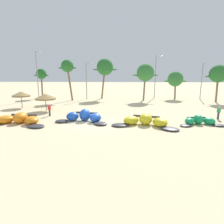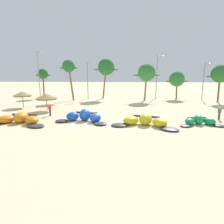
{
  "view_description": "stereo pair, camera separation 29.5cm",
  "coord_description": "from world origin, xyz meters",
  "px_view_note": "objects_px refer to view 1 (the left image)",
  "views": [
    {
      "loc": [
        3.21,
        -19.56,
        5.35
      ],
      "look_at": [
        1.88,
        2.0,
        1.0
      ],
      "focal_mm": 29.17,
      "sensor_mm": 36.0,
      "label": 1
    },
    {
      "loc": [
        3.5,
        -19.54,
        5.35
      ],
      "look_at": [
        1.88,
        2.0,
        1.0
      ],
      "focal_mm": 29.17,
      "sensor_mm": 36.0,
      "label": 2
    }
  ],
  "objects_px": {
    "kite_far_left": "(19,120)",
    "palm_center_left": "(145,73)",
    "lamppost_east": "(202,79)",
    "palm_center_right": "(175,79)",
    "kite_left_of_center": "(145,121)",
    "palm_left_of_gap": "(105,67)",
    "kite_center": "(199,121)",
    "beach_umbrella_near_van": "(21,94)",
    "lamppost_west": "(37,74)",
    "palm_leftmost": "(41,75)",
    "beach_umbrella_middle": "(45,97)",
    "person_by_umbrellas": "(49,110)",
    "palm_right_of_gap": "(218,74)",
    "kite_left": "(84,117)",
    "lamppost_west_center": "(87,79)",
    "person_near_kites": "(219,113)",
    "palm_left": "(67,67)",
    "lamppost_east_center": "(156,75)"
  },
  "relations": [
    {
      "from": "kite_far_left",
      "to": "palm_center_left",
      "type": "bearing_deg",
      "value": 51.54
    },
    {
      "from": "lamppost_east",
      "to": "kite_far_left",
      "type": "bearing_deg",
      "value": -141.27
    },
    {
      "from": "palm_center_right",
      "to": "kite_left_of_center",
      "type": "bearing_deg",
      "value": -111.72
    },
    {
      "from": "kite_far_left",
      "to": "palm_left_of_gap",
      "type": "distance_m",
      "value": 25.47
    },
    {
      "from": "kite_left_of_center",
      "to": "palm_center_left",
      "type": "distance_m",
      "value": 21.26
    },
    {
      "from": "kite_center",
      "to": "beach_umbrella_near_van",
      "type": "xyz_separation_m",
      "value": [
        -25.46,
        9.16,
        1.91
      ]
    },
    {
      "from": "beach_umbrella_near_van",
      "to": "lamppost_west",
      "type": "bearing_deg",
      "value": 100.45
    },
    {
      "from": "palm_leftmost",
      "to": "lamppost_west",
      "type": "bearing_deg",
      "value": -79.73
    },
    {
      "from": "beach_umbrella_middle",
      "to": "palm_center_right",
      "type": "bearing_deg",
      "value": 34.73
    },
    {
      "from": "person_by_umbrellas",
      "to": "palm_right_of_gap",
      "type": "distance_m",
      "value": 32.53
    },
    {
      "from": "kite_left",
      "to": "beach_umbrella_middle",
      "type": "height_order",
      "value": "beach_umbrella_middle"
    },
    {
      "from": "palm_center_left",
      "to": "lamppost_west_center",
      "type": "xyz_separation_m",
      "value": [
        -12.8,
        1.13,
        -1.28
      ]
    },
    {
      "from": "kite_left",
      "to": "person_by_umbrellas",
      "type": "relative_size",
      "value": 4.01
    },
    {
      "from": "person_near_kites",
      "to": "person_by_umbrellas",
      "type": "relative_size",
      "value": 1.0
    },
    {
      "from": "palm_center_left",
      "to": "kite_far_left",
      "type": "bearing_deg",
      "value": -128.46
    },
    {
      "from": "palm_left",
      "to": "kite_far_left",
      "type": "bearing_deg",
      "value": -89.8
    },
    {
      "from": "beach_umbrella_middle",
      "to": "beach_umbrella_near_van",
      "type": "bearing_deg",
      "value": 154.29
    },
    {
      "from": "palm_leftmost",
      "to": "beach_umbrella_middle",
      "type": "bearing_deg",
      "value": -64.53
    },
    {
      "from": "kite_left",
      "to": "palm_left_of_gap",
      "type": "distance_m",
      "value": 22.9
    },
    {
      "from": "lamppost_east",
      "to": "lamppost_east_center",
      "type": "bearing_deg",
      "value": 171.44
    },
    {
      "from": "beach_umbrella_middle",
      "to": "kite_far_left",
      "type": "bearing_deg",
      "value": -89.82
    },
    {
      "from": "beach_umbrella_near_van",
      "to": "lamppost_west_center",
      "type": "distance_m",
      "value": 14.84
    },
    {
      "from": "person_by_umbrellas",
      "to": "lamppost_west",
      "type": "height_order",
      "value": "lamppost_west"
    },
    {
      "from": "lamppost_west",
      "to": "lamppost_east",
      "type": "height_order",
      "value": "lamppost_west"
    },
    {
      "from": "palm_center_right",
      "to": "person_by_umbrellas",
      "type": "bearing_deg",
      "value": -137.64
    },
    {
      "from": "palm_left_of_gap",
      "to": "kite_center",
      "type": "bearing_deg",
      "value": -60.54
    },
    {
      "from": "beach_umbrella_near_van",
      "to": "beach_umbrella_middle",
      "type": "xyz_separation_m",
      "value": [
        5.24,
        -2.52,
        -0.1
      ]
    },
    {
      "from": "kite_left",
      "to": "beach_umbrella_near_van",
      "type": "xyz_separation_m",
      "value": [
        -12.39,
        8.58,
        1.76
      ]
    },
    {
      "from": "palm_center_right",
      "to": "palm_right_of_gap",
      "type": "xyz_separation_m",
      "value": [
        6.88,
        -5.14,
        1.11
      ]
    },
    {
      "from": "palm_left",
      "to": "lamppost_west_center",
      "type": "xyz_separation_m",
      "value": [
        3.65,
        2.23,
        -2.49
      ]
    },
    {
      "from": "palm_center_left",
      "to": "lamppost_east_center",
      "type": "distance_m",
      "value": 5.53
    },
    {
      "from": "lamppost_east_center",
      "to": "lamppost_east",
      "type": "distance_m",
      "value": 10.32
    },
    {
      "from": "kite_far_left",
      "to": "kite_left",
      "type": "xyz_separation_m",
      "value": [
        7.13,
        1.49,
        0.08
      ]
    },
    {
      "from": "kite_center",
      "to": "person_near_kites",
      "type": "relative_size",
      "value": 3.18
    },
    {
      "from": "palm_leftmost",
      "to": "lamppost_east_center",
      "type": "distance_m",
      "value": 27.23
    },
    {
      "from": "kite_center",
      "to": "palm_right_of_gap",
      "type": "distance_m",
      "value": 21.33
    },
    {
      "from": "palm_left_of_gap",
      "to": "palm_leftmost",
      "type": "bearing_deg",
      "value": 178.28
    },
    {
      "from": "person_by_umbrellas",
      "to": "palm_left_of_gap",
      "type": "relative_size",
      "value": 0.18
    },
    {
      "from": "kite_left",
      "to": "palm_center_right",
      "type": "xyz_separation_m",
      "value": [
        16.52,
        22.46,
        3.97
      ]
    },
    {
      "from": "beach_umbrella_near_van",
      "to": "palm_right_of_gap",
      "type": "height_order",
      "value": "palm_right_of_gap"
    },
    {
      "from": "person_by_umbrellas",
      "to": "lamppost_east",
      "type": "relative_size",
      "value": 0.2
    },
    {
      "from": "kite_left",
      "to": "kite_center",
      "type": "xyz_separation_m",
      "value": [
        13.07,
        -0.59,
        -0.15
      ]
    },
    {
      "from": "palm_leftmost",
      "to": "palm_left",
      "type": "relative_size",
      "value": 0.81
    },
    {
      "from": "kite_far_left",
      "to": "lamppost_west_center",
      "type": "relative_size",
      "value": 0.93
    },
    {
      "from": "palm_center_right",
      "to": "lamppost_east_center",
      "type": "distance_m",
      "value": 4.54
    },
    {
      "from": "kite_far_left",
      "to": "beach_umbrella_middle",
      "type": "distance_m",
      "value": 7.74
    },
    {
      "from": "kite_far_left",
      "to": "palm_left_of_gap",
      "type": "xyz_separation_m",
      "value": [
        7.48,
        23.41,
        6.69
      ]
    },
    {
      "from": "palm_left_of_gap",
      "to": "palm_center_left",
      "type": "relative_size",
      "value": 1.17
    },
    {
      "from": "kite_center",
      "to": "palm_left_of_gap",
      "type": "height_order",
      "value": "palm_left_of_gap"
    },
    {
      "from": "lamppost_west_center",
      "to": "lamppost_east",
      "type": "xyz_separation_m",
      "value": [
        25.98,
        1.95,
        -0.1
      ]
    }
  ]
}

